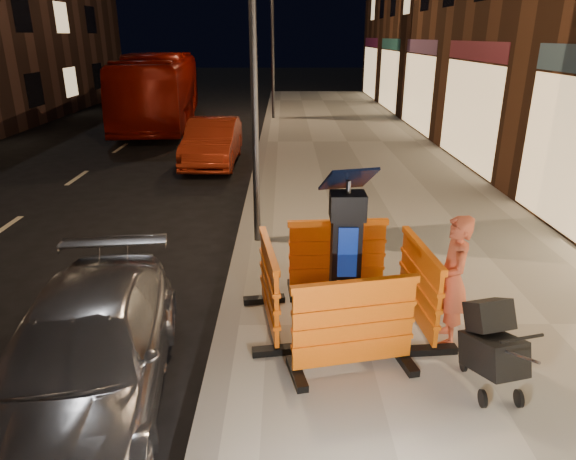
{
  "coord_description": "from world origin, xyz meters",
  "views": [
    {
      "loc": [
        0.75,
        -5.83,
        3.69
      ],
      "look_at": [
        0.8,
        1.0,
        1.1
      ],
      "focal_mm": 32.0,
      "sensor_mm": 36.0,
      "label": 1
    }
  ],
  "objects_px": {
    "barrier_bldgside": "(419,287)",
    "bus_doubledecker": "(163,124)",
    "barrier_back": "(337,257)",
    "parking_kiosk": "(346,255)",
    "car_silver": "(93,402)",
    "man": "(452,281)",
    "barrier_front": "(354,327)",
    "barrier_kerbside": "(269,287)",
    "car_red": "(214,164)",
    "stroller": "(494,349)"
  },
  "relations": [
    {
      "from": "barrier_front",
      "to": "stroller",
      "type": "bearing_deg",
      "value": -23.4
    },
    {
      "from": "barrier_bldgside",
      "to": "bus_doubledecker",
      "type": "xyz_separation_m",
      "value": [
        -7.11,
        17.19,
        -0.71
      ]
    },
    {
      "from": "barrier_bldgside",
      "to": "stroller",
      "type": "bearing_deg",
      "value": -163.31
    },
    {
      "from": "barrier_bldgside",
      "to": "stroller",
      "type": "xyz_separation_m",
      "value": [
        0.49,
        -1.25,
        -0.1
      ]
    },
    {
      "from": "barrier_back",
      "to": "bus_doubledecker",
      "type": "xyz_separation_m",
      "value": [
        -6.16,
        16.24,
        -0.71
      ]
    },
    {
      "from": "car_red",
      "to": "bus_doubledecker",
      "type": "relative_size",
      "value": 0.38
    },
    {
      "from": "barrier_front",
      "to": "barrier_bldgside",
      "type": "distance_m",
      "value": 1.34
    },
    {
      "from": "barrier_bldgside",
      "to": "man",
      "type": "bearing_deg",
      "value": -144.97
    },
    {
      "from": "car_silver",
      "to": "bus_doubledecker",
      "type": "xyz_separation_m",
      "value": [
        -3.33,
        18.49,
        0.0
      ]
    },
    {
      "from": "car_red",
      "to": "bus_doubledecker",
      "type": "bearing_deg",
      "value": 113.6
    },
    {
      "from": "car_red",
      "to": "bus_doubledecker",
      "type": "height_order",
      "value": "bus_doubledecker"
    },
    {
      "from": "car_silver",
      "to": "man",
      "type": "relative_size",
      "value": 2.5
    },
    {
      "from": "barrier_front",
      "to": "bus_doubledecker",
      "type": "bearing_deg",
      "value": 97.03
    },
    {
      "from": "barrier_front",
      "to": "barrier_kerbside",
      "type": "relative_size",
      "value": 1.0
    },
    {
      "from": "barrier_bldgside",
      "to": "bus_doubledecker",
      "type": "distance_m",
      "value": 18.62
    },
    {
      "from": "car_red",
      "to": "barrier_bldgside",
      "type": "bearing_deg",
      "value": -67.71
    },
    {
      "from": "barrier_front",
      "to": "barrier_back",
      "type": "bearing_deg",
      "value": 78.28
    },
    {
      "from": "barrier_back",
      "to": "parking_kiosk",
      "type": "bearing_deg",
      "value": -93.72
    },
    {
      "from": "barrier_bldgside",
      "to": "car_silver",
      "type": "relative_size",
      "value": 0.35
    },
    {
      "from": "barrier_kerbside",
      "to": "car_red",
      "type": "relative_size",
      "value": 0.35
    },
    {
      "from": "man",
      "to": "bus_doubledecker",
      "type": "bearing_deg",
      "value": -151.85
    },
    {
      "from": "barrier_bldgside",
      "to": "parking_kiosk",
      "type": "bearing_deg",
      "value": 85.28
    },
    {
      "from": "barrier_kerbside",
      "to": "bus_doubledecker",
      "type": "distance_m",
      "value": 17.98
    },
    {
      "from": "bus_doubledecker",
      "to": "car_red",
      "type": "bearing_deg",
      "value": -72.48
    },
    {
      "from": "barrier_front",
      "to": "barrier_kerbside",
      "type": "xyz_separation_m",
      "value": [
        -0.95,
        0.95,
        0.0
      ]
    },
    {
      "from": "car_silver",
      "to": "barrier_back",
      "type": "bearing_deg",
      "value": 31.56
    },
    {
      "from": "car_red",
      "to": "bus_doubledecker",
      "type": "xyz_separation_m",
      "value": [
        -3.23,
        7.53,
        0.0
      ]
    },
    {
      "from": "parking_kiosk",
      "to": "barrier_kerbside",
      "type": "height_order",
      "value": "parking_kiosk"
    },
    {
      "from": "barrier_front",
      "to": "stroller",
      "type": "xyz_separation_m",
      "value": [
        1.44,
        -0.3,
        -0.1
      ]
    },
    {
      "from": "bus_doubledecker",
      "to": "man",
      "type": "relative_size",
      "value": 6.6
    },
    {
      "from": "parking_kiosk",
      "to": "bus_doubledecker",
      "type": "xyz_separation_m",
      "value": [
        -6.16,
        17.19,
        -1.16
      ]
    },
    {
      "from": "barrier_back",
      "to": "car_silver",
      "type": "height_order",
      "value": "barrier_back"
    },
    {
      "from": "car_silver",
      "to": "parking_kiosk",
      "type": "bearing_deg",
      "value": 17.72
    },
    {
      "from": "parking_kiosk",
      "to": "barrier_front",
      "type": "bearing_deg",
      "value": -96.72
    },
    {
      "from": "car_silver",
      "to": "man",
      "type": "height_order",
      "value": "man"
    },
    {
      "from": "barrier_kerbside",
      "to": "car_silver",
      "type": "xyz_separation_m",
      "value": [
        -1.88,
        -1.29,
        -0.71
      ]
    },
    {
      "from": "barrier_kerbside",
      "to": "barrier_back",
      "type": "bearing_deg",
      "value": -53.72
    },
    {
      "from": "man",
      "to": "car_silver",
      "type": "bearing_deg",
      "value": -71.62
    },
    {
      "from": "barrier_back",
      "to": "barrier_kerbside",
      "type": "xyz_separation_m",
      "value": [
        -0.95,
        -0.95,
        0.0
      ]
    },
    {
      "from": "man",
      "to": "barrier_bldgside",
      "type": "bearing_deg",
      "value": -134.96
    },
    {
      "from": "barrier_back",
      "to": "bus_doubledecker",
      "type": "bearing_deg",
      "value": 107.05
    },
    {
      "from": "parking_kiosk",
      "to": "man",
      "type": "height_order",
      "value": "parking_kiosk"
    },
    {
      "from": "parking_kiosk",
      "to": "stroller",
      "type": "height_order",
      "value": "parking_kiosk"
    },
    {
      "from": "barrier_kerbside",
      "to": "car_red",
      "type": "height_order",
      "value": "barrier_kerbside"
    },
    {
      "from": "stroller",
      "to": "parking_kiosk",
      "type": "bearing_deg",
      "value": 124.36
    },
    {
      "from": "parking_kiosk",
      "to": "barrier_back",
      "type": "distance_m",
      "value": 1.05
    },
    {
      "from": "barrier_front",
      "to": "man",
      "type": "xyz_separation_m",
      "value": [
        1.24,
        0.6,
        0.26
      ]
    },
    {
      "from": "man",
      "to": "car_red",
      "type": "bearing_deg",
      "value": -152.1
    },
    {
      "from": "barrier_front",
      "to": "barrier_kerbside",
      "type": "height_order",
      "value": "same"
    },
    {
      "from": "barrier_bldgside",
      "to": "bus_doubledecker",
      "type": "bearing_deg",
      "value": 17.75
    }
  ]
}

